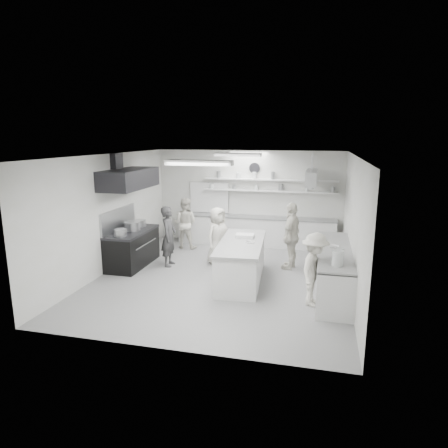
% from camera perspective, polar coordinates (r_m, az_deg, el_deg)
% --- Properties ---
extents(floor, '(6.00, 7.00, 0.02)m').
position_cam_1_polar(floor, '(9.91, -0.28, -7.79)').
color(floor, gray).
rests_on(floor, ground).
extents(ceiling, '(6.00, 7.00, 0.02)m').
position_cam_1_polar(ceiling, '(9.31, -0.30, 9.93)').
color(ceiling, silver).
rests_on(ceiling, wall_back).
extents(wall_back, '(6.00, 0.04, 3.00)m').
position_cam_1_polar(wall_back, '(12.87, 3.50, 3.86)').
color(wall_back, silver).
rests_on(wall_back, floor).
extents(wall_front, '(6.00, 0.04, 3.00)m').
position_cam_1_polar(wall_front, '(6.27, -8.09, -5.53)').
color(wall_front, silver).
rests_on(wall_front, floor).
extents(wall_left, '(0.04, 7.00, 3.00)m').
position_cam_1_polar(wall_left, '(10.62, -16.20, 1.54)').
color(wall_left, silver).
rests_on(wall_left, floor).
extents(wall_right, '(0.04, 7.00, 3.00)m').
position_cam_1_polar(wall_right, '(9.26, 18.04, -0.14)').
color(wall_right, silver).
rests_on(wall_right, floor).
extents(stove, '(0.80, 1.80, 0.90)m').
position_cam_1_polar(stove, '(11.01, -13.03, -3.52)').
color(stove, black).
rests_on(stove, floor).
extents(exhaust_hood, '(0.85, 2.00, 0.50)m').
position_cam_1_polar(exhaust_hood, '(10.65, -13.54, 6.35)').
color(exhaust_hood, black).
rests_on(exhaust_hood, wall_left).
extents(back_counter, '(5.00, 0.60, 0.92)m').
position_cam_1_polar(back_counter, '(12.73, 4.52, -1.03)').
color(back_counter, silver).
rests_on(back_counter, floor).
extents(shelf_lower, '(4.20, 0.26, 0.04)m').
position_cam_1_polar(shelf_lower, '(12.60, 6.55, 4.76)').
color(shelf_lower, silver).
rests_on(shelf_lower, wall_back).
extents(shelf_upper, '(4.20, 0.26, 0.04)m').
position_cam_1_polar(shelf_upper, '(12.56, 6.59, 6.35)').
color(shelf_upper, silver).
rests_on(shelf_upper, wall_back).
extents(pass_through_window, '(1.30, 0.04, 1.00)m').
position_cam_1_polar(pass_through_window, '(13.15, -2.12, 3.83)').
color(pass_through_window, black).
rests_on(pass_through_window, wall_back).
extents(wall_clock, '(0.32, 0.05, 0.32)m').
position_cam_1_polar(wall_clock, '(12.69, 4.42, 8.04)').
color(wall_clock, white).
rests_on(wall_clock, wall_back).
extents(right_counter, '(0.74, 3.30, 0.94)m').
position_cam_1_polar(right_counter, '(9.31, 15.54, -6.49)').
color(right_counter, silver).
rests_on(right_counter, floor).
extents(pot_rack, '(0.30, 1.60, 0.40)m').
position_cam_1_polar(pot_rack, '(11.48, 12.48, 6.57)').
color(pot_rack, '#999B9E').
rests_on(pot_rack, ceiling).
extents(light_fixture_front, '(1.30, 0.25, 0.10)m').
position_cam_1_polar(light_fixture_front, '(7.58, -3.63, 8.79)').
color(light_fixture_front, silver).
rests_on(light_fixture_front, ceiling).
extents(light_fixture_rear, '(1.30, 0.25, 0.10)m').
position_cam_1_polar(light_fixture_rear, '(11.07, 2.00, 9.96)').
color(light_fixture_rear, silver).
rests_on(light_fixture_rear, ceiling).
extents(prep_island, '(1.13, 2.58, 0.93)m').
position_cam_1_polar(prep_island, '(9.58, 2.48, -5.53)').
color(prep_island, silver).
rests_on(prep_island, floor).
extents(stove_pot, '(0.43, 0.43, 0.28)m').
position_cam_1_polar(stove_pot, '(10.91, -13.05, -0.40)').
color(stove_pot, '#999B9E').
rests_on(stove_pot, stove).
extents(cook_stove, '(0.42, 0.62, 1.62)m').
position_cam_1_polar(cook_stove, '(10.71, -7.94, -1.76)').
color(cook_stove, '#323233').
rests_on(cook_stove, floor).
extents(cook_back, '(0.80, 0.63, 1.58)m').
position_cam_1_polar(cook_back, '(12.37, -5.63, 0.12)').
color(cook_back, silver).
rests_on(cook_back, floor).
extents(cook_island_left, '(0.79, 0.91, 1.57)m').
position_cam_1_polar(cook_island_left, '(10.79, -0.94, -1.69)').
color(cook_island_left, silver).
rests_on(cook_island_left, floor).
extents(cook_island_right, '(0.67, 1.11, 1.77)m').
position_cam_1_polar(cook_island_right, '(10.51, 9.67, -1.70)').
color(cook_island_right, silver).
rests_on(cook_island_right, floor).
extents(cook_right, '(0.81, 1.10, 1.53)m').
position_cam_1_polar(cook_right, '(8.36, 12.91, -6.40)').
color(cook_right, silver).
rests_on(cook_right, floor).
extents(bowl_island_a, '(0.28, 0.28, 0.06)m').
position_cam_1_polar(bowl_island_a, '(10.01, 3.09, -1.79)').
color(bowl_island_a, '#999B9E').
rests_on(bowl_island_a, prep_island).
extents(bowl_island_b, '(0.28, 0.28, 0.07)m').
position_cam_1_polar(bowl_island_b, '(9.37, 3.76, -2.80)').
color(bowl_island_b, silver).
rests_on(bowl_island_b, prep_island).
extents(bowl_right, '(0.29, 0.29, 0.06)m').
position_cam_1_polar(bowl_right, '(9.34, 15.45, -3.22)').
color(bowl_right, silver).
rests_on(bowl_right, right_counter).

